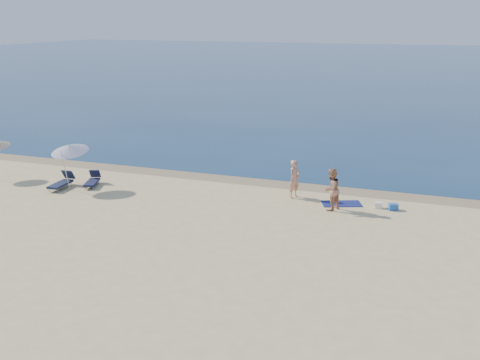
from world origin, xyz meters
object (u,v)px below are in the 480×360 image
object	(u,v)px
person_left	(295,179)
blue_cooler	(393,207)
person_right	(331,189)
umbrella_near	(70,149)

from	to	relation	value
person_left	blue_cooler	size ratio (longest dim) A/B	4.51
person_left	blue_cooler	distance (m)	4.75
person_left	person_right	xyz separation A→B (m)	(2.04, -1.26, 0.04)
person_right	umbrella_near	bearing A→B (deg)	-61.85
person_left	umbrella_near	distance (m)	11.22
umbrella_near	person_left	bearing A→B (deg)	12.32
blue_cooler	person_right	bearing A→B (deg)	176.80
person_left	umbrella_near	world-z (taller)	umbrella_near
person_left	umbrella_near	bearing A→B (deg)	126.36
person_right	blue_cooler	xyz separation A→B (m)	(2.64, 0.97, -0.81)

